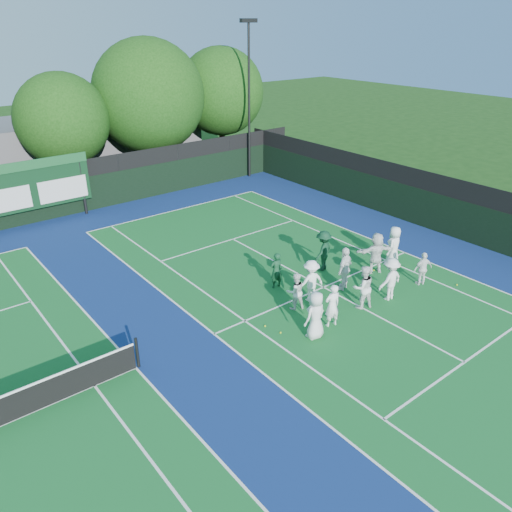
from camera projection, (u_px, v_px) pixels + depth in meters
ground at (341, 297)px, 20.04m from camera, size 120.00×120.00×0.00m
court_apron at (202, 340)px, 17.37m from camera, size 34.00×32.00×0.01m
near_court at (323, 287)px, 20.74m from camera, size 11.05×23.85×0.01m
back_fence at (52, 195)px, 27.39m from camera, size 34.00×0.08×3.00m
divider_fence_right at (451, 210)px, 25.21m from camera, size 0.08×32.00×3.00m
scoreboard at (32, 185)px, 26.17m from camera, size 6.00×0.21×3.55m
clubhouse at (70, 146)px, 35.01m from camera, size 18.00×6.00×4.00m
light_pole_right at (249, 83)px, 32.62m from camera, size 1.20×0.30×10.12m
tree_c at (65, 122)px, 29.95m from camera, size 5.53×5.53×7.41m
tree_d at (150, 99)px, 32.84m from camera, size 7.34×7.34×9.17m
tree_e at (222, 94)px, 36.13m from camera, size 6.19×6.19×8.45m
tennis_ball_0 at (281, 333)px, 17.70m from camera, size 0.07×0.07×0.07m
tennis_ball_1 at (374, 270)px, 22.08m from camera, size 0.07×0.07×0.07m
tennis_ball_2 at (457, 285)px, 20.88m from camera, size 0.07×0.07×0.07m
tennis_ball_3 at (265, 326)px, 18.09m from camera, size 0.07×0.07×0.07m
tennis_ball_5 at (400, 266)px, 22.44m from camera, size 0.07×0.07×0.07m
player_front_0 at (315, 315)px, 17.15m from camera, size 0.90×0.62×1.78m
player_front_1 at (332, 306)px, 17.83m from camera, size 0.68×0.52×1.68m
player_front_2 at (363, 287)px, 18.97m from camera, size 1.01×0.89×1.75m
player_front_3 at (390, 279)px, 19.53m from camera, size 1.16×0.68×1.77m
player_front_4 at (423, 269)px, 20.69m from camera, size 0.92×0.61×1.46m
player_back_0 at (295, 291)px, 18.94m from camera, size 0.87×0.77×1.50m
player_back_1 at (311, 281)px, 19.45m from camera, size 1.22×0.85×1.73m
player_back_2 at (345, 269)px, 20.25m from camera, size 1.18×0.78×1.87m
player_back_3 at (376, 253)px, 21.62m from camera, size 1.80×1.19×1.85m
player_back_4 at (394, 246)px, 22.32m from camera, size 1.02×0.82×1.82m
coach_left at (276, 270)px, 20.44m from camera, size 0.60×0.43×1.56m
coach_right at (323, 251)px, 21.82m from camera, size 1.34×0.99×1.85m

